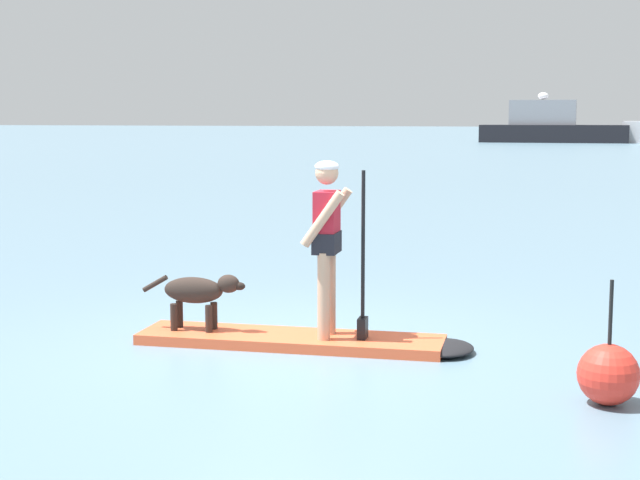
# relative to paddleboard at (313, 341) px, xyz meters

# --- Properties ---
(ground_plane) EXTENTS (400.00, 400.00, 0.00)m
(ground_plane) POSITION_rel_paddleboard_xyz_m (-0.22, -0.02, -0.05)
(ground_plane) COLOR slate
(paddleboard) EXTENTS (3.28, 0.92, 0.10)m
(paddleboard) POSITION_rel_paddleboard_xyz_m (0.00, 0.00, 0.00)
(paddleboard) COLOR #E55933
(paddleboard) RESTS_ON ground_plane
(person_paddler) EXTENTS (0.62, 0.50, 1.69)m
(person_paddler) POSITION_rel_paddleboard_xyz_m (0.15, 0.01, 1.03)
(person_paddler) COLOR tan
(person_paddler) RESTS_ON paddleboard
(dog) EXTENTS (1.07, 0.26, 0.57)m
(dog) POSITION_rel_paddleboard_xyz_m (-1.16, -0.08, 0.43)
(dog) COLOR #2D231E
(dog) RESTS_ON paddleboard
(moored_boat_far_starboard) EXTENTS (12.24, 3.56, 4.22)m
(moored_boat_far_starboard) POSITION_rel_paddleboard_xyz_m (-1.80, 74.50, 1.28)
(moored_boat_far_starboard) COLOR black
(moored_boat_far_starboard) RESTS_ON ground_plane
(marker_buoy) EXTENTS (0.47, 0.47, 0.97)m
(marker_buoy) POSITION_rel_paddleboard_xyz_m (2.72, -1.14, 0.19)
(marker_buoy) COLOR red
(marker_buoy) RESTS_ON ground_plane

